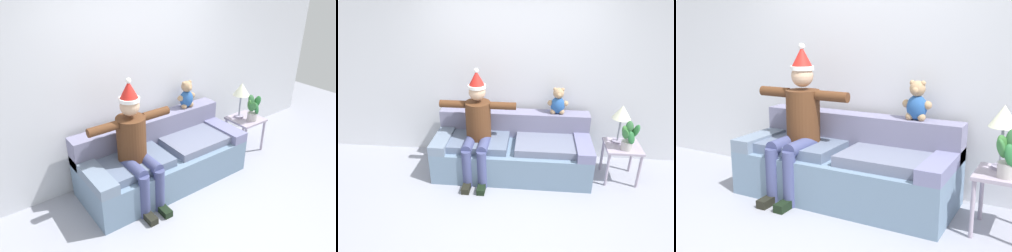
% 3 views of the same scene
% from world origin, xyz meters
% --- Properties ---
extents(ground_plane, '(10.00, 10.00, 0.00)m').
position_xyz_m(ground_plane, '(0.00, 0.00, 0.00)').
color(ground_plane, '#9194A1').
extents(back_wall, '(7.00, 0.10, 2.70)m').
position_xyz_m(back_wall, '(0.00, 1.55, 1.35)').
color(back_wall, silver).
rests_on(back_wall, ground_plane).
extents(couch, '(2.14, 0.86, 0.81)m').
position_xyz_m(couch, '(0.00, 1.03, 0.32)').
color(couch, slate).
rests_on(couch, ground_plane).
extents(person_seated, '(1.02, 0.77, 1.52)m').
position_xyz_m(person_seated, '(-0.46, 0.87, 0.77)').
color(person_seated, '#522F19').
rests_on(person_seated, ground_plane).
extents(teddy_bear, '(0.29, 0.17, 0.38)m').
position_xyz_m(teddy_bear, '(0.61, 1.30, 0.98)').
color(teddy_bear, '#265194').
rests_on(teddy_bear, couch).
extents(side_table, '(0.47, 0.44, 0.52)m').
position_xyz_m(side_table, '(1.48, 0.95, 0.43)').
color(side_table, '#9E91A5').
rests_on(side_table, ground_plane).
extents(table_lamp, '(0.24, 0.24, 0.54)m').
position_xyz_m(table_lamp, '(1.43, 1.04, 0.94)').
color(table_lamp, gray).
rests_on(table_lamp, side_table).
extents(potted_plant, '(0.26, 0.24, 0.38)m').
position_xyz_m(potted_plant, '(1.50, 0.86, 0.71)').
color(potted_plant, '#B4AEAB').
rests_on(potted_plant, side_table).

